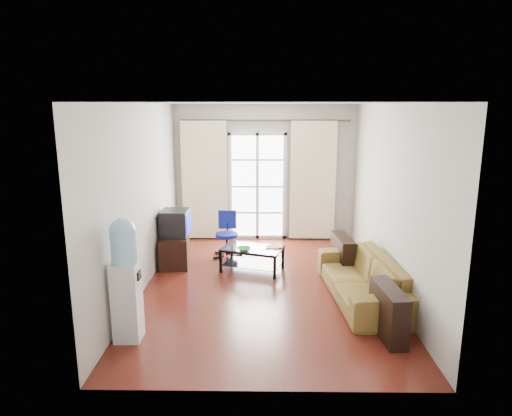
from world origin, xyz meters
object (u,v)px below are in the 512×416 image
(coffee_table, at_px, (252,256))
(crt_tv, at_px, (174,223))
(sofa, at_px, (362,278))
(task_chair, at_px, (227,243))
(water_cooler, at_px, (126,278))
(tv_stand, at_px, (175,251))

(coffee_table, height_order, crt_tv, crt_tv)
(sofa, xyz_separation_m, crt_tv, (-2.89, 1.39, 0.43))
(task_chair, height_order, water_cooler, water_cooler)
(tv_stand, xyz_separation_m, task_chair, (0.85, 0.49, -0.01))
(task_chair, relative_size, water_cooler, 0.56)
(tv_stand, bearing_deg, task_chair, 23.94)
(tv_stand, relative_size, crt_tv, 1.39)
(coffee_table, bearing_deg, task_chair, 122.64)
(tv_stand, relative_size, task_chair, 0.85)
(water_cooler, bearing_deg, task_chair, 72.66)
(task_chair, bearing_deg, tv_stand, -149.73)
(sofa, relative_size, task_chair, 2.64)
(coffee_table, height_order, water_cooler, water_cooler)
(tv_stand, distance_m, task_chair, 0.98)
(tv_stand, xyz_separation_m, crt_tv, (0.00, 0.05, 0.48))
(sofa, height_order, task_chair, task_chair)
(task_chair, bearing_deg, water_cooler, -106.28)
(crt_tv, xyz_separation_m, task_chair, (0.85, 0.44, -0.49))
(task_chair, bearing_deg, crt_tv, -152.11)
(coffee_table, distance_m, crt_tv, 1.44)
(task_chair, xyz_separation_m, water_cooler, (-0.91, -3.01, 0.52))
(coffee_table, distance_m, task_chair, 0.88)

